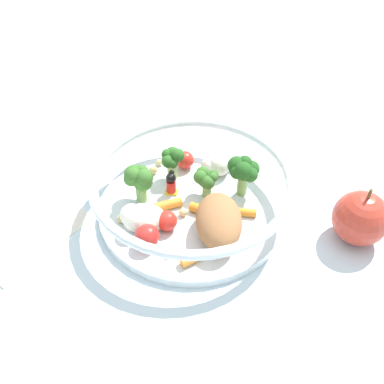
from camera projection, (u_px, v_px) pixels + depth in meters
ground_plane at (185, 217)px, 0.55m from camera, size 2.40×2.40×0.00m
food_container at (191, 193)px, 0.54m from camera, size 0.25×0.25×0.07m
loose_apple at (361, 218)px, 0.51m from camera, size 0.06×0.06×0.08m
folded_napkin at (12, 221)px, 0.54m from camera, size 0.18×0.19×0.01m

